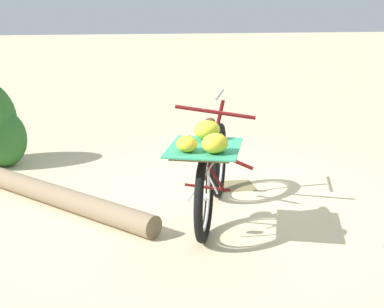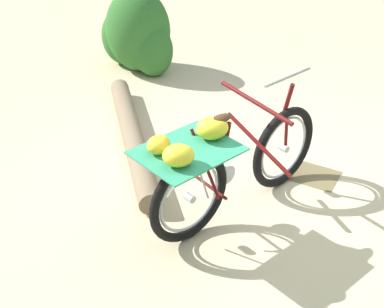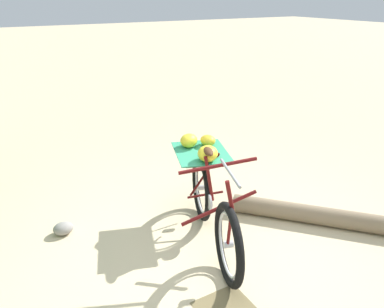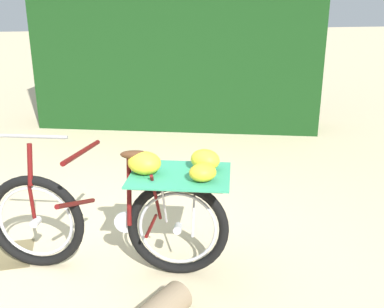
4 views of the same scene
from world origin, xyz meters
TOP-DOWN VIEW (x-y plane):
  - ground_plane at (0.00, 0.00)m, footprint 60.00×60.00m
  - bicycle at (-0.30, -0.36)m, footprint 0.94×1.78m
  - fallen_log at (-1.58, 0.16)m, footprint 1.67×1.79m
  - leaf_litter_patch at (0.12, 0.51)m, footprint 0.44×0.36m

SIDE VIEW (x-z plane):
  - ground_plane at x=0.00m, z-range 0.00..0.00m
  - leaf_litter_patch at x=0.12m, z-range 0.00..0.01m
  - fallen_log at x=-1.58m, z-range 0.00..0.20m
  - bicycle at x=-0.30m, z-range -0.04..1.00m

